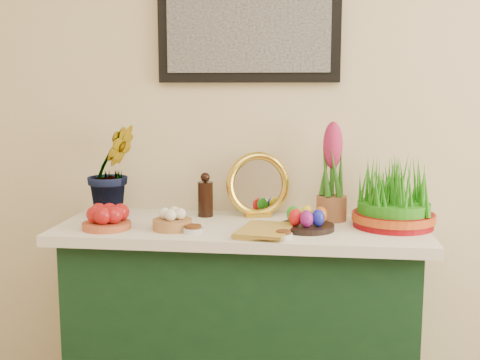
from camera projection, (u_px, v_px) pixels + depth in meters
The scene contains 13 objects.
sideboard at pixel (242, 339), 2.38m from camera, with size 1.30×0.45×0.85m, color #13341A.
tablecloth at pixel (242, 229), 2.31m from camera, with size 1.40×0.55×0.04m, color white.
hyacinth_green at pixel (112, 156), 2.44m from camera, with size 0.25×0.21×0.49m, color #28661A.
apple_bowl at pixel (106, 219), 2.23m from camera, with size 0.19×0.19×0.09m.
garlic_basket at pixel (172, 221), 2.22m from camera, with size 0.15×0.15×0.08m.
vinegar_cruet at pixel (205, 197), 2.44m from camera, with size 0.06×0.06×0.18m.
mirror at pixel (258, 185), 2.44m from camera, with size 0.27×0.15×0.27m.
book at pixel (241, 228), 2.18m from camera, with size 0.16×0.24×0.03m, color #B69034.
spice_dish_left at pixel (193, 229), 2.17m from camera, with size 0.07×0.07×0.03m.
spice_dish_right at pixel (284, 235), 2.10m from camera, with size 0.06×0.06×0.03m.
egg_plate at pixel (307, 221), 2.22m from camera, with size 0.26×0.26×0.08m.
hyacinth_pink at pixel (332, 176), 2.35m from camera, with size 0.12×0.12×0.39m.
wheatgrass_sabzeh at pixel (394, 198), 2.25m from camera, with size 0.31×0.31×0.25m.
Camera 1 is at (-0.12, -0.24, 1.41)m, focal length 45.00 mm.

